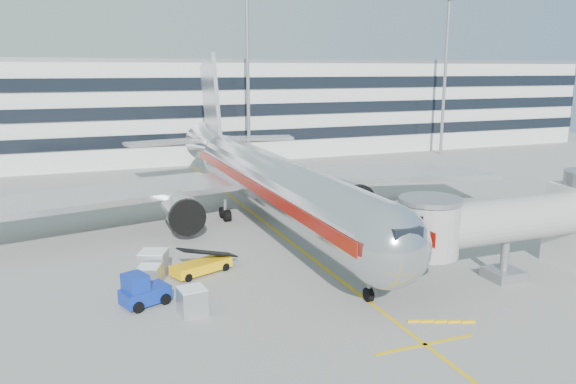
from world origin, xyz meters
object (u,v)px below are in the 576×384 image
object	(u,v)px
belt_loader	(201,265)
cargo_container_left	(154,264)
baggage_tug	(142,291)
ramp_worker	(150,268)
cargo_container_front	(192,301)
main_jet	(264,178)
cargo_container_right	(150,277)

from	to	relation	value
belt_loader	cargo_container_left	size ratio (longest dim) A/B	1.98
belt_loader	baggage_tug	xyz separation A→B (m)	(-4.56, -4.11, 0.31)
belt_loader	ramp_worker	world-z (taller)	belt_loader
ramp_worker	baggage_tug	bearing A→B (deg)	-118.92
cargo_container_left	cargo_container_front	size ratio (longest dim) A/B	1.41
belt_loader	baggage_tug	size ratio (longest dim) A/B	1.43
belt_loader	cargo_container_left	xyz separation A→B (m)	(-3.20, 0.54, 0.33)
cargo_container_front	ramp_worker	size ratio (longest dim) A/B	0.92
baggage_tug	cargo_container_left	world-z (taller)	baggage_tug
baggage_tug	ramp_worker	bearing A→B (deg)	76.14
baggage_tug	belt_loader	bearing A→B (deg)	42.06
ramp_worker	cargo_container_left	bearing A→B (deg)	44.57
main_jet	baggage_tug	bearing A→B (deg)	-130.69
baggage_tug	cargo_container_front	world-z (taller)	baggage_tug
main_jet	cargo_container_left	world-z (taller)	main_jet
cargo_container_left	cargo_container_right	size ratio (longest dim) A/B	1.28
main_jet	belt_loader	distance (m)	14.52
main_jet	cargo_container_right	distance (m)	17.84
belt_loader	cargo_container_left	distance (m)	3.26
cargo_container_right	belt_loader	bearing A→B (deg)	18.96
ramp_worker	cargo_container_right	bearing A→B (deg)	-113.64
main_jet	belt_loader	world-z (taller)	main_jet
main_jet	cargo_container_right	xyz separation A→B (m)	(-12.31, -12.44, -3.49)
cargo_container_front	main_jet	bearing A→B (deg)	58.97
main_jet	baggage_tug	size ratio (longest dim) A/B	15.88
cargo_container_left	cargo_container_right	world-z (taller)	cargo_container_left
cargo_container_left	ramp_worker	size ratio (longest dim) A/B	1.29
cargo_container_right	cargo_container_front	world-z (taller)	cargo_container_front
main_jet	baggage_tug	world-z (taller)	main_jet
belt_loader	cargo_container_front	bearing A→B (deg)	-107.19
cargo_container_right	ramp_worker	size ratio (longest dim) A/B	1.01
belt_loader	cargo_container_front	world-z (taller)	belt_loader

